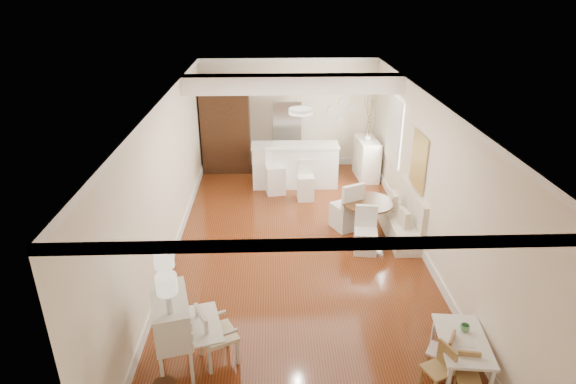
{
  "coord_description": "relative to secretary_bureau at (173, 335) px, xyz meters",
  "views": [
    {
      "loc": [
        -0.44,
        -7.61,
        4.58
      ],
      "look_at": [
        -0.16,
        0.3,
        1.06
      ],
      "focal_mm": 30.0,
      "sensor_mm": 36.0,
      "label": 1
    }
  ],
  "objects": [
    {
      "name": "room",
      "position": [
        1.74,
        3.17,
        1.43
      ],
      "size": [
        9.0,
        9.04,
        2.82
      ],
      "color": "brown",
      "rests_on": "ground"
    },
    {
      "name": "secretary_bureau",
      "position": [
        0.0,
        0.0,
        0.0
      ],
      "size": [
        1.05,
        1.06,
        1.09
      ],
      "primitive_type": "cube",
      "rotation": [
        0.0,
        0.0,
        0.25
      ],
      "color": "white",
      "rests_on": "ground"
    },
    {
      "name": "gustavian_armchair",
      "position": [
        0.53,
        0.15,
        -0.13
      ],
      "size": [
        0.64,
        0.64,
        0.83
      ],
      "primitive_type": "cube",
      "rotation": [
        0.0,
        0.0,
        2.02
      ],
      "color": "beige",
      "rests_on": "ground"
    },
    {
      "name": "kids_table",
      "position": [
        3.6,
        -0.14,
        -0.3
      ],
      "size": [
        0.69,
        1.04,
        0.49
      ],
      "primitive_type": "cube",
      "rotation": [
        0.0,
        0.0,
        -0.11
      ],
      "color": "white",
      "rests_on": "ground"
    },
    {
      "name": "kids_chair_a",
      "position": [
        3.2,
        -0.44,
        -0.24
      ],
      "size": [
        0.39,
        0.39,
        0.62
      ],
      "primitive_type": "cube",
      "rotation": [
        0.0,
        0.0,
        -1.16
      ],
      "color": "#9E7D48",
      "rests_on": "ground"
    },
    {
      "name": "kids_chair_b",
      "position": [
        3.34,
        -0.12,
        -0.25
      ],
      "size": [
        0.39,
        0.39,
        0.59
      ],
      "primitive_type": "cube",
      "rotation": [
        0.0,
        0.0,
        -2.13
      ],
      "color": "#AE7A4F",
      "rests_on": "ground"
    },
    {
      "name": "kids_chair_c",
      "position": [
        3.54,
        -0.54,
        -0.27
      ],
      "size": [
        0.32,
        0.32,
        0.56
      ],
      "primitive_type": "cube",
      "rotation": [
        0.0,
        0.0,
        -0.18
      ],
      "color": "tan",
      "rests_on": "ground"
    },
    {
      "name": "banquette",
      "position": [
        3.69,
        3.35,
        -0.06
      ],
      "size": [
        0.52,
        1.6,
        0.98
      ],
      "primitive_type": "cube",
      "color": "silver",
      "rests_on": "ground"
    },
    {
      "name": "dining_table",
      "position": [
        3.08,
        3.5,
        -0.21
      ],
      "size": [
        1.17,
        1.17,
        0.68
      ],
      "primitive_type": "cylinder",
      "rotation": [
        0.0,
        0.0,
        -0.2
      ],
      "color": "#4E2F19",
      "rests_on": "ground"
    },
    {
      "name": "slip_chair_near",
      "position": [
        2.93,
        2.81,
        -0.12
      ],
      "size": [
        0.46,
        0.47,
        0.85
      ],
      "primitive_type": "cube",
      "rotation": [
        0.0,
        0.0,
        -0.13
      ],
      "color": "white",
      "rests_on": "ground"
    },
    {
      "name": "slip_chair_far",
      "position": [
        2.71,
        3.74,
        -0.05
      ],
      "size": [
        0.64,
        0.65,
        1.0
      ],
      "primitive_type": "cube",
      "rotation": [
        0.0,
        0.0,
        -2.69
      ],
      "color": "silver",
      "rests_on": "ground"
    },
    {
      "name": "breakfast_counter",
      "position": [
        1.8,
        5.95,
        -0.03
      ],
      "size": [
        2.05,
        0.65,
        1.03
      ],
      "primitive_type": "cube",
      "color": "white",
      "rests_on": "ground"
    },
    {
      "name": "bar_stool_left",
      "position": [
        1.32,
        5.51,
        -0.02
      ],
      "size": [
        0.48,
        0.48,
        1.06
      ],
      "primitive_type": "cube",
      "rotation": [
        0.0,
        0.0,
        0.16
      ],
      "color": "white",
      "rests_on": "ground"
    },
    {
      "name": "bar_stool_right",
      "position": [
        2.0,
        5.12,
        -0.1
      ],
      "size": [
        0.37,
        0.37,
        0.9
      ],
      "primitive_type": "cube",
      "rotation": [
        0.0,
        0.0,
        0.03
      ],
      "color": "white",
      "rests_on": "ground"
    },
    {
      "name": "pantry_cabinet",
      "position": [
        0.1,
        7.03,
        0.6
      ],
      "size": [
        1.2,
        0.6,
        2.3
      ],
      "primitive_type": "cube",
      "color": "#381E11",
      "rests_on": "ground"
    },
    {
      "name": "fridge",
      "position": [
        2.0,
        7.0,
        0.35
      ],
      "size": [
        0.75,
        0.65,
        1.8
      ],
      "primitive_type": "imported",
      "color": "silver",
      "rests_on": "ground"
    },
    {
      "name": "sideboard",
      "position": [
        3.6,
        6.4,
        -0.05
      ],
      "size": [
        0.52,
        1.06,
        0.99
      ],
      "primitive_type": "cube",
      "rotation": [
        0.0,
        0.0,
        0.06
      ],
      "color": "white",
      "rests_on": "ground"
    },
    {
      "name": "pencil_cup",
      "position": [
        3.67,
        0.02,
        -0.01
      ],
      "size": [
        0.15,
        0.15,
        0.09
      ],
      "primitive_type": "imported",
      "rotation": [
        0.0,
        0.0,
        -0.41
      ],
      "color": "#5EA26A",
      "rests_on": "kids_table"
    },
    {
      "name": "branch_vase",
      "position": [
        3.58,
        6.34,
        0.52
      ],
      "size": [
        0.17,
        0.17,
        0.17
      ],
      "primitive_type": "imported",
      "rotation": [
        0.0,
        0.0,
        0.05
      ],
      "color": "white",
      "rests_on": "sideboard"
    }
  ]
}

